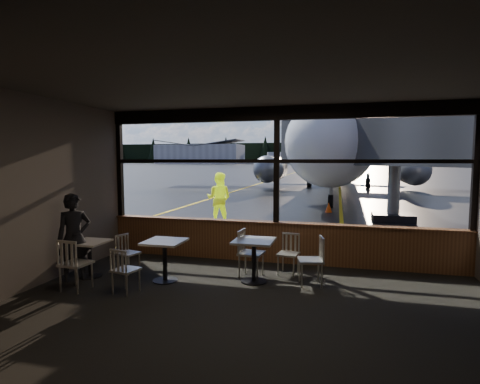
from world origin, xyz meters
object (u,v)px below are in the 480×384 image
at_px(cafe_table_mid, 165,261).
at_px(cafe_table_left, 90,259).
at_px(chair_near_w, 251,254).
at_px(jet_bridge, 407,159).
at_px(chair_mid_w, 128,254).
at_px(chair_left_s, 76,264).
at_px(chair_near_n, 288,254).
at_px(ground_crew, 219,199).
at_px(chair_mid_s, 126,270).
at_px(cafe_table_near, 254,261).
at_px(passenger, 74,237).
at_px(cone_nose, 329,207).
at_px(chair_near_e, 311,261).
at_px(airliner, 339,118).

bearing_deg(cafe_table_mid, cafe_table_left, -175.44).
xyz_separation_m(cafe_table_left, chair_near_w, (3.11, 0.78, 0.12)).
bearing_deg(jet_bridge, chair_mid_w, -132.33).
xyz_separation_m(chair_mid_w, chair_left_s, (-0.33, -1.16, 0.08)).
bearing_deg(cafe_table_left, chair_near_w, 14.01).
bearing_deg(cafe_table_mid, chair_near_n, 24.53).
height_order(chair_left_s, ground_crew, ground_crew).
bearing_deg(chair_mid_s, chair_near_w, 47.26).
height_order(cafe_table_near, passenger, passenger).
bearing_deg(cone_nose, cafe_table_mid, -105.05).
bearing_deg(chair_near_w, chair_mid_w, -77.07).
height_order(jet_bridge, ground_crew, jet_bridge).
relative_size(chair_near_n, chair_mid_s, 1.01).
height_order(chair_mid_s, cone_nose, chair_mid_s).
height_order(cafe_table_near, ground_crew, ground_crew).
bearing_deg(chair_mid_s, ground_crew, 105.39).
bearing_deg(passenger, ground_crew, 37.26).
height_order(chair_near_e, chair_near_n, chair_near_e).
relative_size(cafe_table_mid, chair_near_e, 0.86).
xyz_separation_m(cafe_table_left, chair_left_s, (0.25, -0.72, 0.12)).
xyz_separation_m(chair_mid_w, passenger, (-0.73, -0.69, 0.45)).
bearing_deg(chair_mid_s, cone_nose, 84.94).
distance_m(cafe_table_near, cafe_table_mid, 1.70).
bearing_deg(chair_near_n, cafe_table_near, 56.94).
bearing_deg(chair_mid_w, cafe_table_mid, 88.06).
xyz_separation_m(airliner, chair_near_e, (-0.46, -23.83, -5.12)).
height_order(cafe_table_mid, chair_mid_s, chair_mid_s).
distance_m(chair_mid_s, chair_mid_w, 1.24).
bearing_deg(airliner, chair_near_w, -92.46).
height_order(chair_near_n, chair_left_s, chair_left_s).
xyz_separation_m(jet_bridge, cafe_table_near, (-3.79, -6.98, -1.96)).
height_order(chair_mid_w, ground_crew, ground_crew).
relative_size(cafe_table_near, chair_left_s, 0.86).
height_order(airliner, chair_near_n, airliner).
xyz_separation_m(airliner, cafe_table_near, (-1.52, -23.92, -5.17)).
bearing_deg(chair_left_s, chair_mid_w, 77.12).
relative_size(airliner, cone_nose, 84.21).
xyz_separation_m(chair_near_e, chair_left_s, (-4.03, -1.32, 0.01)).
relative_size(airliner, chair_near_e, 39.28).
bearing_deg(airliner, chair_near_e, -89.63).
xyz_separation_m(cafe_table_mid, chair_left_s, (-1.32, -0.85, 0.08)).
height_order(cafe_table_left, chair_near_n, chair_near_n).
bearing_deg(chair_left_s, cafe_table_mid, 35.98).
bearing_deg(airliner, cafe_table_left, -99.51).
bearing_deg(chair_near_n, chair_mid_s, 43.70).
distance_m(chair_near_n, cone_nose, 9.45).
bearing_deg(cone_nose, chair_near_e, -90.55).
xyz_separation_m(chair_near_n, ground_crew, (-3.17, 5.27, 0.52)).
height_order(jet_bridge, cafe_table_left, jet_bridge).
bearing_deg(ground_crew, chair_mid_w, 89.20).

